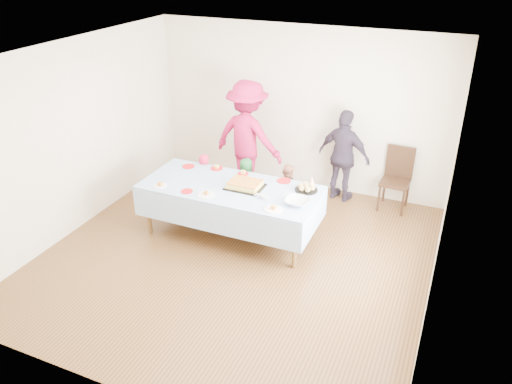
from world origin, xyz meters
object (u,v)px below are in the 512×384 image
Objects in this scene: dining_chair at (397,175)px; adult_left at (248,137)px; party_table at (230,190)px; birthday_cake at (245,185)px.

adult_left is at bearing -168.51° from dining_chair.
dining_chair is 0.53× the size of adult_left.
party_table is at bearing -135.48° from dining_chair.
party_table is at bearing -165.11° from birthday_cake.
adult_left is at bearing 104.59° from party_table.
adult_left reaches higher than party_table.
adult_left is (-0.58, 1.39, 0.12)m from birthday_cake.
dining_chair is (1.83, 1.75, -0.27)m from birthday_cake.
birthday_cake is at bearing 14.89° from party_table.
birthday_cake is 0.27× the size of adult_left.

